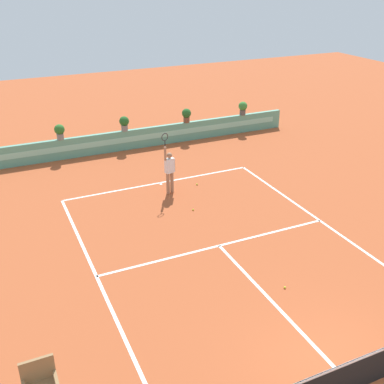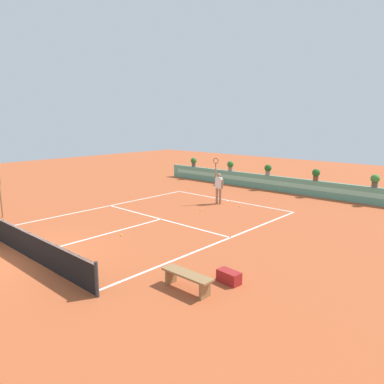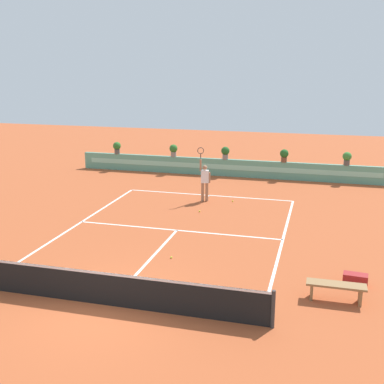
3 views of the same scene
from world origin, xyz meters
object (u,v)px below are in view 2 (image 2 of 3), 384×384
Objects in this scene: bench_courtside at (187,278)px; potted_plant_left at (230,165)px; potted_plant_centre at (268,169)px; potted_plant_far_right at (375,180)px; tennis_ball_mid_court at (122,235)px; tennis_ball_by_sideline at (201,209)px; gear_bag at (229,277)px; potted_plant_far_left at (194,162)px; potted_plant_right at (316,174)px; tennis_ball_near_baseline at (240,206)px; tennis_player at (219,185)px.

potted_plant_left is (-9.16, 14.50, 1.04)m from bench_courtside.
potted_plant_centre is 3.13m from potted_plant_left.
potted_plant_left is 9.85m from potted_plant_far_right.
tennis_ball_mid_court and tennis_ball_by_sideline have the same top height.
potted_plant_left is at bearing 106.92° from tennis_ball_mid_court.
bench_courtside is 23.53× the size of tennis_ball_mid_court.
potted_plant_far_left is at bearing 135.03° from gear_bag.
tennis_ball_by_sideline is at bearing -130.78° from potted_plant_far_right.
potted_plant_far_left is at bearing 131.38° from bench_courtside.
potted_plant_right is at bearing 0.00° from potted_plant_left.
tennis_ball_near_baseline is at bearing -109.47° from potted_plant_right.
bench_courtside is 14.78m from potted_plant_right.
potted_plant_left is (-3.27, 5.58, 0.36)m from tennis_player.
potted_plant_right is at bearing 0.00° from potted_plant_far_left.
potted_plant_right is (-3.25, 13.34, 1.23)m from gear_bag.
potted_plant_right is 1.00× the size of potted_plant_far_left.
bench_courtside is 23.53× the size of tennis_ball_near_baseline.
tennis_ball_by_sideline is 9.84m from potted_plant_far_right.
tennis_ball_mid_court is at bearing 174.62° from gear_bag.
tennis_ball_near_baseline is 1.00× the size of tennis_ball_mid_court.
gear_bag reaches higher than tennis_ball_by_sideline.
gear_bag is 0.97× the size of potted_plant_centre.
tennis_ball_mid_court is 13.12m from potted_plant_right.
tennis_ball_by_sideline is at bearing -112.12° from potted_plant_right.
potted_plant_centre is (6.75, 0.00, 0.00)m from potted_plant_far_left.
potted_plant_right is at bearing 78.54° from tennis_ball_mid_court.
tennis_ball_by_sideline is at bearing -46.07° from potted_plant_far_left.
potted_plant_centre is (-0.76, 12.79, 1.38)m from tennis_ball_mid_court.
potted_plant_far_right reaches higher than tennis_ball_by_sideline.
potted_plant_far_left reaches higher than gear_bag.
bench_courtside reaches higher than tennis_ball_near_baseline.
potted_plant_right is 3.35m from potted_plant_centre.
gear_bag is 13.39m from potted_plant_far_right.
gear_bag is at bearing -57.20° from tennis_ball_near_baseline.
potted_plant_centre is (-1.46, 5.36, 1.38)m from tennis_ball_near_baseline.
potted_plant_far_right is at bearing 65.02° from tennis_ball_mid_court.
bench_courtside is 2.21× the size of potted_plant_left.
tennis_ball_mid_court is (0.62, -7.21, -1.02)m from tennis_player.
tennis_player is 5.59m from potted_plant_centre.
potted_plant_right is 1.00× the size of potted_plant_left.
tennis_player is at bearing 94.90° from tennis_ball_mid_court.
potted_plant_right is at bearing 0.00° from potted_plant_centre.
potted_plant_centre is at bearing 180.00° from potted_plant_right.
gear_bag is 5.87m from tennis_ball_mid_court.
potted_plant_centre reaches higher than tennis_ball_mid_court.
tennis_player is 3.57× the size of potted_plant_far_right.
potted_plant_far_left is at bearing 146.87° from tennis_ball_near_baseline.
potted_plant_right is (1.89, 5.36, 1.38)m from tennis_ball_near_baseline.
tennis_player is 2.07m from tennis_ball_by_sideline.
potted_plant_far_right is at bearing 49.22° from tennis_ball_by_sideline.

